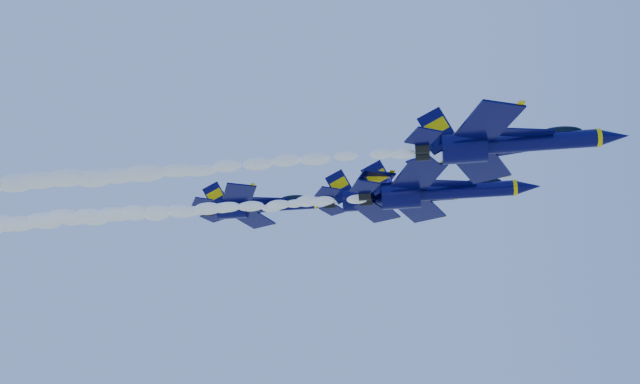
# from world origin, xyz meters

# --- Properties ---
(jet_lead) EXTENTS (19.28, 15.82, 7.16)m
(jet_lead) POSITION_xyz_m (13.24, -14.84, 149.72)
(jet_lead) COLOR #06053C
(smoke_trail_jet_lead) EXTENTS (56.68, 2.46, 2.21)m
(smoke_trail_jet_lead) POSITION_xyz_m (-23.34, -14.84, 149.24)
(smoke_trail_jet_lead) COLOR white
(jet_second) EXTENTS (19.74, 16.19, 7.34)m
(jet_second) POSITION_xyz_m (7.04, -2.25, 151.13)
(jet_second) COLOR #06053C
(smoke_trail_jet_second) EXTENTS (56.68, 2.52, 2.26)m
(smoke_trail_jet_second) POSITION_xyz_m (-29.73, -2.25, 150.64)
(smoke_trail_jet_second) COLOR white
(jet_third) EXTENTS (18.04, 14.80, 6.71)m
(jet_third) POSITION_xyz_m (1.69, 2.24, 153.00)
(jet_third) COLOR #06053C
(smoke_trail_jet_third) EXTENTS (56.68, 2.30, 2.07)m
(smoke_trail_jet_third) POSITION_xyz_m (-34.36, 2.24, 152.53)
(smoke_trail_jet_third) COLOR white
(jet_fourth) EXTENTS (17.89, 14.67, 6.65)m
(jet_fourth) POSITION_xyz_m (-15.73, 9.17, 156.05)
(jet_fourth) COLOR #06053C
(smoke_trail_jet_fourth) EXTENTS (56.68, 2.28, 2.05)m
(smoke_trail_jet_fourth) POSITION_xyz_m (-51.72, 9.17, 155.58)
(smoke_trail_jet_fourth) COLOR white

